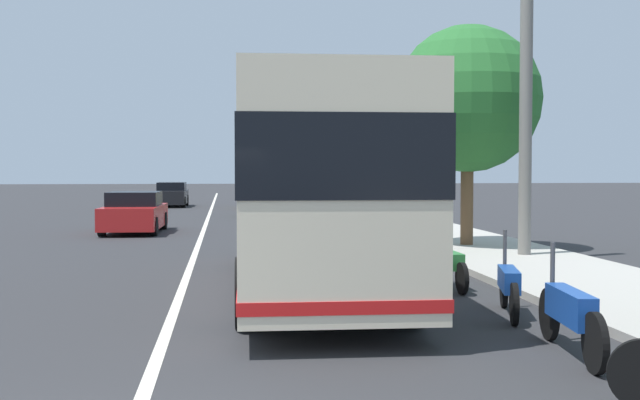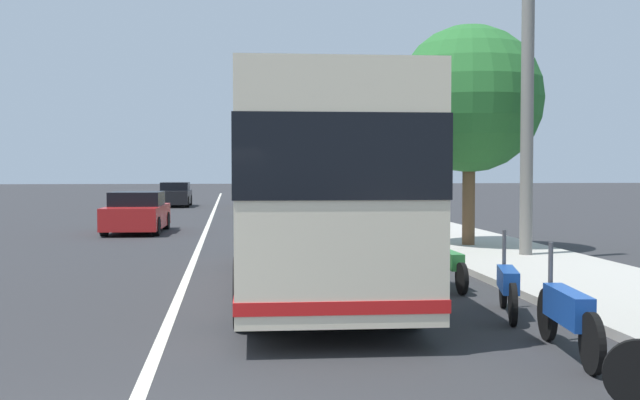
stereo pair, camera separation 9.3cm
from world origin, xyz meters
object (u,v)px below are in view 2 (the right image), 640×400
motorcycle_mid_row (567,314)px  car_far_distant (175,195)px  coach_bus (310,182)px  car_ahead_same_lane (137,213)px  utility_pole (527,105)px  motorcycle_far_end (449,264)px  roadside_tree_mid_block (469,99)px  car_oncoming (272,202)px  motorcycle_nearest_curb (508,286)px  car_side_street (269,195)px

motorcycle_mid_row → car_far_distant: bearing=17.7°
coach_bus → motorcycle_mid_row: 6.08m
car_ahead_same_lane → coach_bus: bearing=21.0°
motorcycle_mid_row → utility_pole: utility_pole is taller
utility_pole → car_ahead_same_lane: bearing=47.7°
motorcycle_far_end → motorcycle_mid_row: bearing=178.8°
motorcycle_far_end → roadside_tree_mid_block: (6.63, -2.44, 3.67)m
car_ahead_same_lane → car_far_distant: bearing=-178.2°
car_oncoming → coach_bus: bearing=176.8°
car_oncoming → roadside_tree_mid_block: bearing=-165.6°
motorcycle_nearest_curb → car_ahead_same_lane: size_ratio=0.47×
car_oncoming → car_side_street: bearing=-3.8°
motorcycle_mid_row → motorcycle_nearest_curb: bearing=2.6°
car_far_distant → car_ahead_same_lane: bearing=0.7°
motorcycle_nearest_curb → car_side_street: car_side_street is taller
car_ahead_same_lane → roadside_tree_mid_block: 12.43m
car_side_street → car_ahead_same_lane: bearing=162.8°
car_oncoming → motorcycle_mid_row: bearing=-177.7°
motorcycle_nearest_curb → car_side_street: size_ratio=0.45×
coach_bus → roadside_tree_mid_block: bearing=-36.0°
motorcycle_mid_row → utility_pole: bearing=-11.9°
car_side_street → utility_pole: 26.63m
coach_bus → car_far_distant: bearing=9.8°
motorcycle_mid_row → utility_pole: 10.40m
coach_bus → car_oncoming: size_ratio=2.57×
motorcycle_far_end → car_ahead_same_lane: bearing=27.9°
motorcycle_mid_row → car_oncoming: 27.56m
motorcycle_far_end → car_far_distant: size_ratio=0.50×
car_far_distant → roadside_tree_mid_block: roadside_tree_mid_block is taller
car_ahead_same_lane → car_side_street: (16.54, -5.42, 0.06)m
utility_pole → roadside_tree_mid_block: bearing=14.2°
motorcycle_mid_row → roadside_tree_mid_block: (11.89, -2.50, 3.62)m
motorcycle_far_end → utility_pole: bearing=-37.5°
motorcycle_mid_row → car_oncoming: car_oncoming is taller
motorcycle_nearest_curb → car_side_street: 32.90m
car_oncoming → utility_pole: 19.12m
coach_bus → motorcycle_far_end: bearing=-89.7°
car_ahead_same_lane → car_oncoming: car_ahead_same_lane is taller
car_side_street → motorcycle_nearest_curb: bearing=-175.6°
coach_bus → utility_pole: 7.20m
motorcycle_far_end → roadside_tree_mid_block: roadside_tree_mid_block is taller
car_ahead_same_lane → utility_pole: bearing=49.5°
roadside_tree_mid_block → motorcycle_nearest_curb: bearing=166.1°
roadside_tree_mid_block → motorcycle_far_end: bearing=159.8°
car_far_distant → car_oncoming: size_ratio=1.03×
motorcycle_nearest_curb → utility_pole: bearing=-8.9°
car_ahead_same_lane → roadside_tree_mid_block: size_ratio=0.70×
motorcycle_far_end → car_ahead_same_lane: car_ahead_same_lane is taller
motorcycle_mid_row → motorcycle_nearest_curb: size_ratio=1.16×
motorcycle_far_end → car_side_street: (30.07, 1.89, 0.29)m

